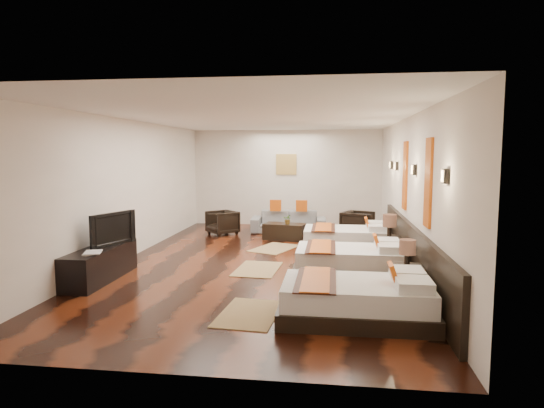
# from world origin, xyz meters

# --- Properties ---
(floor) EXTENTS (5.50, 9.50, 0.01)m
(floor) POSITION_xyz_m (0.00, 0.00, 0.00)
(floor) COLOR black
(floor) RESTS_ON ground
(ceiling) EXTENTS (5.50, 9.50, 0.01)m
(ceiling) POSITION_xyz_m (0.00, 0.00, 2.80)
(ceiling) COLOR white
(ceiling) RESTS_ON floor
(back_wall) EXTENTS (5.50, 0.01, 2.80)m
(back_wall) POSITION_xyz_m (0.00, 4.75, 1.40)
(back_wall) COLOR silver
(back_wall) RESTS_ON floor
(left_wall) EXTENTS (0.01, 9.50, 2.80)m
(left_wall) POSITION_xyz_m (-2.75, 0.00, 1.40)
(left_wall) COLOR silver
(left_wall) RESTS_ON floor
(right_wall) EXTENTS (0.01, 9.50, 2.80)m
(right_wall) POSITION_xyz_m (2.75, 0.00, 1.40)
(right_wall) COLOR silver
(right_wall) RESTS_ON floor
(headboard_panel) EXTENTS (0.08, 6.60, 0.90)m
(headboard_panel) POSITION_xyz_m (2.71, -0.80, 0.45)
(headboard_panel) COLOR black
(headboard_panel) RESTS_ON floor
(bed_near) EXTENTS (1.96, 1.23, 0.75)m
(bed_near) POSITION_xyz_m (1.69, -2.97, 0.26)
(bed_near) COLOR black
(bed_near) RESTS_ON floor
(bed_mid) EXTENTS (1.93, 1.21, 0.74)m
(bed_mid) POSITION_xyz_m (1.69, -0.78, 0.25)
(bed_mid) COLOR black
(bed_mid) RESTS_ON floor
(bed_far) EXTENTS (1.92, 1.21, 0.73)m
(bed_far) POSITION_xyz_m (1.69, 1.39, 0.25)
(bed_far) COLOR black
(bed_far) RESTS_ON floor
(nightstand_a) EXTENTS (0.44, 0.44, 0.88)m
(nightstand_a) POSITION_xyz_m (2.45, -2.03, 0.31)
(nightstand_a) COLOR black
(nightstand_a) RESTS_ON floor
(nightstand_b) EXTENTS (0.49, 0.49, 0.96)m
(nightstand_b) POSITION_xyz_m (2.44, 0.14, 0.34)
(nightstand_b) COLOR black
(nightstand_b) RESTS_ON floor
(jute_mat_near) EXTENTS (0.84, 1.26, 0.01)m
(jute_mat_near) POSITION_xyz_m (0.28, -2.97, 0.01)
(jute_mat_near) COLOR olive
(jute_mat_near) RESTS_ON floor
(jute_mat_mid) EXTENTS (0.83, 1.25, 0.01)m
(jute_mat_mid) POSITION_xyz_m (0.01, -0.61, 0.01)
(jute_mat_mid) COLOR olive
(jute_mat_mid) RESTS_ON floor
(jute_mat_far) EXTENTS (1.14, 1.39, 0.01)m
(jute_mat_far) POSITION_xyz_m (0.08, 1.30, 0.01)
(jute_mat_far) COLOR olive
(jute_mat_far) RESTS_ON floor
(tv_console) EXTENTS (0.50, 1.80, 0.55)m
(tv_console) POSITION_xyz_m (-2.50, -1.65, 0.28)
(tv_console) COLOR black
(tv_console) RESTS_ON floor
(tv) EXTENTS (0.46, 0.98, 0.57)m
(tv) POSITION_xyz_m (-2.45, -1.40, 0.84)
(tv) COLOR black
(tv) RESTS_ON tv_console
(book) EXTENTS (0.36, 0.41, 0.03)m
(book) POSITION_xyz_m (-2.50, -2.15, 0.57)
(book) COLOR black
(book) RESTS_ON tv_console
(figurine) EXTENTS (0.39, 0.39, 0.35)m
(figurine) POSITION_xyz_m (-2.50, -0.89, 0.72)
(figurine) COLOR brown
(figurine) RESTS_ON tv_console
(sofa) EXTENTS (2.01, 0.87, 0.58)m
(sofa) POSITION_xyz_m (0.19, 3.45, 0.29)
(sofa) COLOR slate
(sofa) RESTS_ON floor
(armchair_left) EXTENTS (0.97, 0.97, 0.63)m
(armchair_left) POSITION_xyz_m (-1.49, 2.89, 0.32)
(armchair_left) COLOR black
(armchair_left) RESTS_ON floor
(armchair_right) EXTENTS (0.94, 0.93, 0.66)m
(armchair_right) POSITION_xyz_m (2.00, 3.05, 0.33)
(armchair_right) COLOR black
(armchair_right) RESTS_ON floor
(coffee_table) EXTENTS (1.07, 0.68, 0.40)m
(coffee_table) POSITION_xyz_m (0.19, 2.40, 0.20)
(coffee_table) COLOR black
(coffee_table) RESTS_ON floor
(table_plant) EXTENTS (0.25, 0.23, 0.24)m
(table_plant) POSITION_xyz_m (0.28, 2.33, 0.52)
(table_plant) COLOR #2B5B1E
(table_plant) RESTS_ON coffee_table
(orange_panel_a) EXTENTS (0.04, 0.40, 1.30)m
(orange_panel_a) POSITION_xyz_m (2.73, -1.90, 1.70)
(orange_panel_a) COLOR #D86014
(orange_panel_a) RESTS_ON right_wall
(orange_panel_b) EXTENTS (0.04, 0.40, 1.30)m
(orange_panel_b) POSITION_xyz_m (2.73, 0.30, 1.70)
(orange_panel_b) COLOR #D86014
(orange_panel_b) RESTS_ON right_wall
(sconce_near) EXTENTS (0.07, 0.12, 0.18)m
(sconce_near) POSITION_xyz_m (2.70, -3.00, 1.85)
(sconce_near) COLOR black
(sconce_near) RESTS_ON right_wall
(sconce_mid) EXTENTS (0.07, 0.12, 0.18)m
(sconce_mid) POSITION_xyz_m (2.70, -0.80, 1.85)
(sconce_mid) COLOR black
(sconce_mid) RESTS_ON right_wall
(sconce_far) EXTENTS (0.07, 0.12, 0.18)m
(sconce_far) POSITION_xyz_m (2.70, 1.40, 1.85)
(sconce_far) COLOR black
(sconce_far) RESTS_ON right_wall
(sconce_lounge) EXTENTS (0.07, 0.12, 0.18)m
(sconce_lounge) POSITION_xyz_m (2.70, 2.30, 1.85)
(sconce_lounge) COLOR black
(sconce_lounge) RESTS_ON right_wall
(gold_artwork) EXTENTS (0.60, 0.04, 0.60)m
(gold_artwork) POSITION_xyz_m (0.00, 4.73, 1.80)
(gold_artwork) COLOR #AD873F
(gold_artwork) RESTS_ON back_wall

